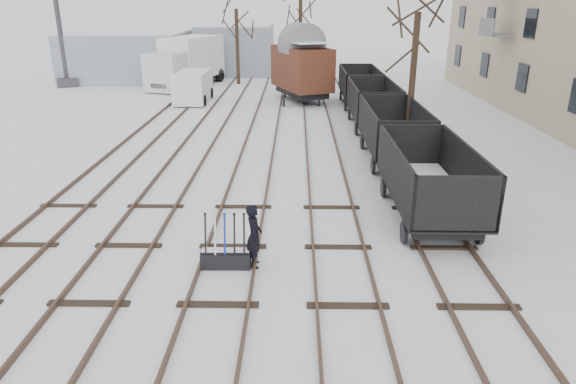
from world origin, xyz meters
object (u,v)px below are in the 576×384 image
(worker, at_px, (254,236))
(freight_wagon_a, at_px, (428,191))
(ground_frame, at_px, (226,257))
(lorry, at_px, (187,61))
(crane, at_px, (65,60))
(box_van_wagon, at_px, (302,67))
(panel_van, at_px, (193,86))

(worker, height_order, freight_wagon_a, freight_wagon_a)
(worker, bearing_deg, ground_frame, 91.09)
(worker, xyz_separation_m, lorry, (-7.80, 30.24, 1.13))
(ground_frame, xyz_separation_m, crane, (-16.96, 30.42, 1.81))
(box_van_wagon, bearing_deg, lorry, 122.48)
(freight_wagon_a, height_order, lorry, lorry)
(panel_van, bearing_deg, box_van_wagon, 2.22)
(lorry, distance_m, crane, 9.91)
(ground_frame, bearing_deg, crane, 118.40)
(freight_wagon_a, height_order, panel_van, freight_wagon_a)
(crane, bearing_deg, freight_wagon_a, -74.18)
(worker, bearing_deg, crane, 23.78)
(ground_frame, relative_size, worker, 0.86)
(freight_wagon_a, relative_size, crane, 0.74)
(crane, bearing_deg, box_van_wagon, -43.55)
(lorry, bearing_deg, panel_van, -56.49)
(box_van_wagon, distance_m, crane, 20.23)
(panel_van, bearing_deg, freight_wagon_a, -60.73)
(worker, distance_m, box_van_wagon, 23.84)
(worker, xyz_separation_m, box_van_wagon, (1.42, 23.75, 1.51))
(ground_frame, distance_m, lorry, 31.20)
(ground_frame, bearing_deg, freight_wagon_a, 28.63)
(box_van_wagon, bearing_deg, panel_van, 159.96)
(ground_frame, height_order, box_van_wagon, box_van_wagon)
(worker, bearing_deg, lorry, 7.96)
(freight_wagon_a, relative_size, box_van_wagon, 0.98)
(worker, distance_m, freight_wagon_a, 6.24)
(panel_van, relative_size, crane, 0.59)
(ground_frame, xyz_separation_m, worker, (0.75, 0.10, 0.59))
(worker, bearing_deg, panel_van, 7.96)
(worker, distance_m, lorry, 31.25)
(crane, bearing_deg, worker, -84.30)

